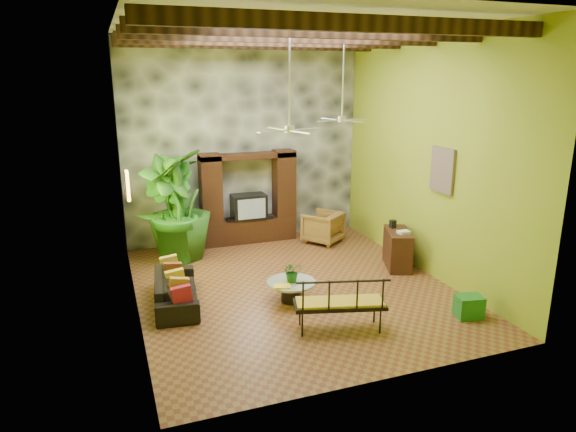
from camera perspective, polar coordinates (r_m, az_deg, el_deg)
name	(u,v)px	position (r m, az deg, el deg)	size (l,w,h in m)	color
ground	(292,287)	(10.45, 0.44, -7.85)	(7.00, 7.00, 0.00)	brown
ceiling	(292,23)	(9.63, 0.50, 20.62)	(6.00, 7.00, 0.02)	silver
back_wall	(243,142)	(13.03, -4.98, 8.20)	(6.00, 0.02, 5.00)	#8EA525
left_wall	(127,174)	(9.14, -17.49, 4.45)	(0.02, 7.00, 5.00)	#8EA525
right_wall	(427,156)	(11.13, 15.19, 6.48)	(0.02, 7.00, 5.00)	#8EA525
stone_accent_wall	(244,142)	(12.98, -4.91, 8.17)	(5.98, 0.10, 4.98)	#323438
ceiling_beams	(292,37)	(9.62, 0.50, 19.31)	(5.95, 5.36, 0.22)	#3C2213
entertainment_center	(249,205)	(12.97, -4.40, 1.28)	(2.40, 0.55, 2.30)	black
ceiling_fan_front	(290,118)	(9.18, 0.18, 10.89)	(1.28, 1.28, 1.86)	silver
ceiling_fan_back	(342,110)	(11.35, 6.05, 11.68)	(1.28, 1.28, 1.86)	silver
wall_art_mask	(128,186)	(10.20, -17.40, 3.24)	(0.06, 0.32, 0.55)	yellow
wall_art_painting	(442,170)	(10.66, 16.78, 4.90)	(0.06, 0.70, 0.90)	navy
sofa	(176,290)	(9.82, -12.34, -8.01)	(1.92, 0.75, 0.56)	black
wicker_armchair	(323,227)	(13.04, 3.92, -1.24)	(0.84, 0.87, 0.79)	#8F5E34
tall_plant_a	(169,208)	(11.91, -13.10, 0.84)	(1.27, 0.86, 2.42)	#2B6B1C
tall_plant_b	(171,210)	(11.82, -12.86, 0.60)	(1.30, 1.05, 2.37)	#236C1C
tall_plant_c	(180,204)	(11.95, -11.94, 1.27)	(1.43, 1.43, 2.55)	#255917
coffee_table	(291,288)	(9.72, 0.35, -8.05)	(0.91, 0.91, 0.40)	black
centerpiece_plant	(292,271)	(9.59, 0.49, -6.18)	(0.35, 0.31, 0.39)	#1B5516
yellow_tray	(282,286)	(9.41, -0.67, -7.82)	(0.30, 0.21, 0.03)	gold
iron_bench	(342,301)	(8.58, 6.00, -9.42)	(1.60, 0.94, 0.57)	black
side_console	(397,249)	(11.59, 12.07, -3.60)	(0.47, 1.04, 0.83)	#381A11
green_bin	(469,307)	(9.69, 19.46, -9.47)	(0.45, 0.34, 0.39)	#207B22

